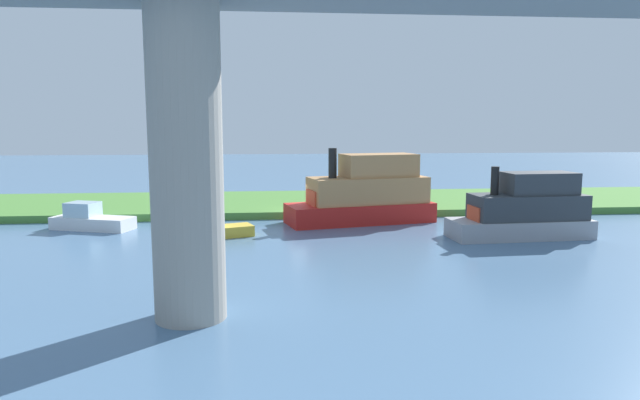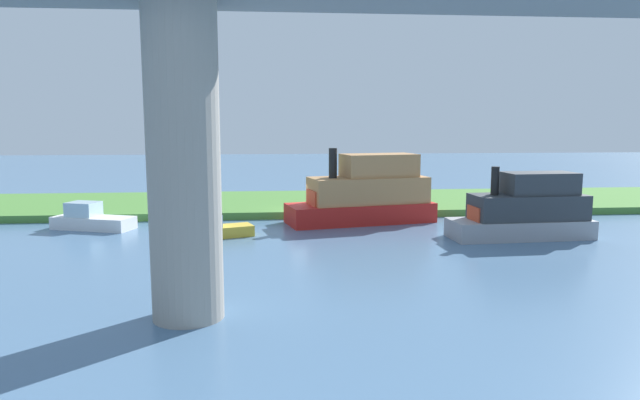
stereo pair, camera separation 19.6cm
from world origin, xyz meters
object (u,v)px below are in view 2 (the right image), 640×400
mooring_post (203,206)px  motorboat_white (91,219)px  bridge_pylon (184,164)px  motorboat_red (365,195)px  pontoon_yellow (525,211)px  person_on_bank (347,197)px  riverboat_paddlewheel (215,229)px

mooring_post → motorboat_white: motorboat_white is taller
bridge_pylon → motorboat_red: size_ratio=1.03×
pontoon_yellow → bridge_pylon: bearing=34.4°
bridge_pylon → motorboat_white: bridge_pylon is taller
motorboat_red → motorboat_white: size_ratio=1.90×
mooring_post → motorboat_white: size_ratio=0.17×
motorboat_red → person_on_bank: bearing=-79.0°
bridge_pylon → person_on_bank: size_ratio=7.48×
motorboat_red → pontoon_yellow: bearing=144.8°
riverboat_paddlewheel → motorboat_red: bearing=-156.1°
riverboat_paddlewheel → pontoon_yellow: pontoon_yellow is taller
bridge_pylon → pontoon_yellow: bridge_pylon is taller
person_on_bank → bridge_pylon: bearing=68.7°
riverboat_paddlewheel → person_on_bank: bearing=-137.9°
bridge_pylon → motorboat_white: bearing=-63.5°
bridge_pylon → pontoon_yellow: bearing=-145.6°
mooring_post → motorboat_red: bearing=169.9°
bridge_pylon → pontoon_yellow: size_ratio=1.28×
pontoon_yellow → motorboat_white: bearing=-10.9°
mooring_post → pontoon_yellow: bearing=158.0°
riverboat_paddlewheel → mooring_post: bearing=-76.9°
motorboat_red → mooring_post: bearing=-10.1°
motorboat_white → pontoon_yellow: bearing=169.1°
mooring_post → person_on_bank: bearing=-170.1°
pontoon_yellow → mooring_post: bearing=-22.0°
bridge_pylon → person_on_bank: 23.15m
person_on_bank → pontoon_yellow: 13.02m
pontoon_yellow → motorboat_white: pontoon_yellow is taller
pontoon_yellow → motorboat_red: bearing=-35.2°
bridge_pylon → riverboat_paddlewheel: (0.41, -13.39, -4.72)m
motorboat_white → riverboat_paddlewheel: bearing=157.4°
person_on_bank → motorboat_red: 3.81m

